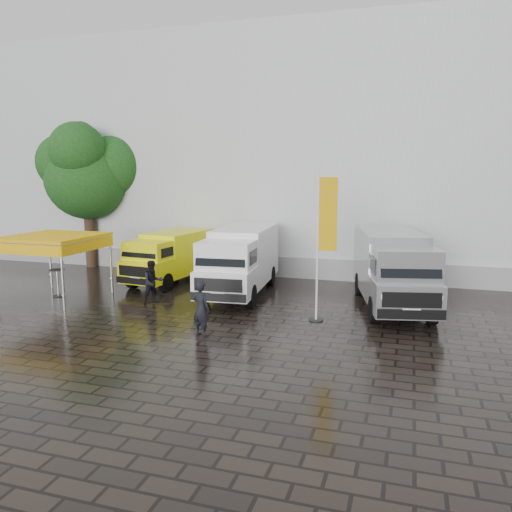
{
  "coord_description": "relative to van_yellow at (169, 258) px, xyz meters",
  "views": [
    {
      "loc": [
        3.96,
        -15.17,
        4.93
      ],
      "look_at": [
        -1.45,
        2.2,
        1.96
      ],
      "focal_mm": 35.0,
      "sensor_mm": 36.0,
      "label": 1
    }
  ],
  "objects": [
    {
      "name": "van_silver",
      "position": [
        9.93,
        -1.4,
        0.24
      ],
      "size": [
        3.5,
        6.75,
        2.79
      ],
      "primitive_type": null,
      "rotation": [
        0.0,
        0.0,
        0.22
      ],
      "color": "#A7A9AC",
      "rests_on": "ground"
    },
    {
      "name": "van_white",
      "position": [
        3.82,
        -1.1,
        0.2
      ],
      "size": [
        2.6,
        6.42,
        2.72
      ],
      "primitive_type": null,
      "rotation": [
        0.0,
        0.0,
        0.08
      ],
      "color": "white",
      "rests_on": "ground"
    },
    {
      "name": "person_front",
      "position": [
        4.46,
        -6.65,
        -0.29
      ],
      "size": [
        0.73,
        0.59,
        1.73
      ],
      "primitive_type": "imported",
      "rotation": [
        0.0,
        0.0,
        2.82
      ],
      "color": "black",
      "rests_on": "ground"
    },
    {
      "name": "canopy_tent",
      "position": [
        -3.02,
        -4.0,
        1.25
      ],
      "size": [
        3.28,
        3.28,
        2.56
      ],
      "color": "silver",
      "rests_on": "ground"
    },
    {
      "name": "ground",
      "position": [
        6.53,
        -5.14,
        -1.15
      ],
      "size": [
        120.0,
        120.0,
        0.0
      ],
      "primitive_type": "plane",
      "color": "black",
      "rests_on": "ground"
    },
    {
      "name": "cocktail_table",
      "position": [
        -3.17,
        -3.71,
        -0.59
      ],
      "size": [
        0.6,
        0.6,
        1.12
      ],
      "primitive_type": "cylinder",
      "color": "black",
      "rests_on": "ground"
    },
    {
      "name": "exhibition_hall",
      "position": [
        8.53,
        10.86,
        4.85
      ],
      "size": [
        44.0,
        16.0,
        12.0
      ],
      "primitive_type": "cube",
      "color": "silver",
      "rests_on": "ground"
    },
    {
      "name": "person_tent",
      "position": [
        1.11,
        -3.56,
        -0.31
      ],
      "size": [
        1.01,
        1.03,
        1.68
      ],
      "primitive_type": "imported",
      "rotation": [
        0.0,
        0.0,
        0.88
      ],
      "color": "black",
      "rests_on": "ground"
    },
    {
      "name": "flagpole",
      "position": [
        7.74,
        -3.96,
        1.67
      ],
      "size": [
        0.88,
        0.5,
        5.05
      ],
      "color": "black",
      "rests_on": "ground"
    },
    {
      "name": "hall_plinth",
      "position": [
        8.53,
        2.81,
        -0.65
      ],
      "size": [
        44.0,
        0.15,
        1.0
      ],
      "primitive_type": "cube",
      "color": "gray",
      "rests_on": "ground"
    },
    {
      "name": "tree",
      "position": [
        -6.07,
        2.63,
        3.88
      ],
      "size": [
        4.37,
        4.37,
        7.84
      ],
      "color": "black",
      "rests_on": "ground"
    },
    {
      "name": "wheelie_bin",
      "position": [
        10.69,
        2.18,
        -0.62
      ],
      "size": [
        0.68,
        0.68,
        1.08
      ],
      "primitive_type": "cube",
      "rotation": [
        0.0,
        0.0,
        -0.05
      ],
      "color": "black",
      "rests_on": "ground"
    },
    {
      "name": "van_yellow",
      "position": [
        0.0,
        0.0,
        0.0
      ],
      "size": [
        2.47,
        5.18,
        2.31
      ],
      "primitive_type": null,
      "rotation": [
        0.0,
        0.0,
        -0.11
      ],
      "color": "#FDFF0D",
      "rests_on": "ground"
    }
  ]
}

